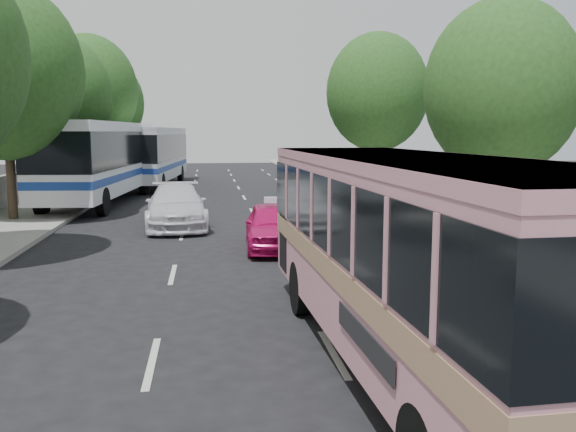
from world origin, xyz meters
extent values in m
plane|color=black|center=(0.00, 0.00, 0.00)|extent=(120.00, 120.00, 0.00)
cube|color=#9E998E|center=(-8.50, 20.00, 0.07)|extent=(4.00, 90.00, 0.15)
cube|color=#9E998E|center=(8.50, 20.00, 0.06)|extent=(4.00, 90.00, 0.12)
cube|color=#9E998E|center=(-10.30, 20.00, 0.90)|extent=(0.30, 90.00, 1.50)
cylinder|color=#38281E|center=(-8.70, 14.00, 1.90)|extent=(0.36, 0.36, 3.80)
ellipsoid|color=#26491A|center=(-8.70, 14.00, 5.90)|extent=(6.00, 6.00, 6.90)
sphere|color=#26491A|center=(-8.30, 13.70, 7.10)|extent=(3.90, 3.90, 3.90)
cylinder|color=#38281E|center=(-8.60, 22.00, 1.75)|extent=(0.36, 0.36, 3.50)
ellipsoid|color=#26491A|center=(-8.60, 22.00, 5.43)|extent=(5.52, 5.52, 6.35)
sphere|color=#26491A|center=(-8.20, 21.70, 6.53)|extent=(3.59, 3.59, 3.59)
cylinder|color=#38281E|center=(-8.50, 30.00, 2.00)|extent=(0.36, 0.36, 3.99)
ellipsoid|color=#26491A|center=(-8.50, 30.00, 6.20)|extent=(6.30, 6.30, 7.24)
sphere|color=#26491A|center=(-8.10, 29.70, 7.46)|extent=(4.09, 4.09, 4.09)
cylinder|color=#38281E|center=(-8.70, 38.00, 1.86)|extent=(0.36, 0.36, 3.72)
ellipsoid|color=#26491A|center=(-8.70, 38.00, 5.78)|extent=(5.88, 5.88, 6.76)
sphere|color=#26491A|center=(-8.30, 37.70, 6.96)|extent=(3.82, 3.82, 3.82)
cylinder|color=#38281E|center=(8.70, 8.00, 1.61)|extent=(0.36, 0.36, 3.23)
ellipsoid|color=#26491A|center=(8.70, 8.00, 5.01)|extent=(5.10, 5.10, 5.87)
sphere|color=#26491A|center=(9.10, 7.70, 6.04)|extent=(3.32, 3.31, 3.31)
cylinder|color=#38281E|center=(9.00, 24.00, 1.90)|extent=(0.36, 0.36, 3.80)
ellipsoid|color=#26491A|center=(9.00, 24.00, 5.90)|extent=(6.00, 6.00, 6.90)
sphere|color=#26491A|center=(9.40, 23.70, 7.10)|extent=(3.90, 3.90, 3.90)
cube|color=pink|center=(2.03, -2.72, 1.88)|extent=(2.87, 10.17, 2.70)
cube|color=#9E7A59|center=(2.03, -2.72, 1.56)|extent=(2.91, 10.19, 0.35)
cube|color=black|center=(2.03, -2.72, 2.37)|extent=(2.92, 10.20, 1.11)
cube|color=pink|center=(2.03, -2.72, 3.15)|extent=(2.89, 10.19, 0.16)
cylinder|color=black|center=(0.82, 0.26, 0.52)|extent=(0.34, 1.06, 1.05)
cylinder|color=black|center=(3.04, 0.34, 0.52)|extent=(0.34, 1.06, 1.05)
imported|color=#D41268|center=(1.00, 7.09, 0.71)|extent=(1.91, 4.27, 1.43)
imported|color=silver|center=(-2.17, 11.91, 0.79)|extent=(2.52, 5.56, 1.58)
cube|color=white|center=(-6.30, 20.17, 2.34)|extent=(4.07, 13.72, 3.44)
cube|color=black|center=(-6.30, 20.17, 2.76)|extent=(4.12, 13.76, 1.69)
cube|color=navy|center=(-6.30, 20.17, 1.46)|extent=(4.11, 13.74, 0.34)
cube|color=white|center=(-6.30, 20.17, 3.98)|extent=(4.09, 13.74, 0.16)
cylinder|color=black|center=(-7.20, 24.55, 0.62)|extent=(0.47, 1.27, 1.24)
cylinder|color=black|center=(-4.64, 24.32, 0.62)|extent=(0.47, 1.27, 1.24)
cylinder|color=black|center=(-8.00, 15.57, 0.62)|extent=(0.47, 1.27, 1.24)
cylinder|color=black|center=(-5.44, 15.34, 0.62)|extent=(0.47, 1.27, 1.24)
cube|color=silver|center=(-4.50, 29.76, 2.22)|extent=(3.88, 13.01, 3.26)
cube|color=black|center=(-4.50, 29.76, 2.62)|extent=(3.93, 13.05, 1.60)
cube|color=navy|center=(-4.50, 29.76, 1.39)|extent=(3.92, 13.04, 0.32)
cube|color=silver|center=(-4.50, 29.76, 3.77)|extent=(3.90, 13.03, 0.15)
cylinder|color=black|center=(-5.34, 33.91, 0.59)|extent=(0.45, 1.20, 1.18)
cylinder|color=black|center=(-2.92, 33.69, 0.59)|extent=(0.45, 1.20, 1.18)
cylinder|color=black|center=(-6.11, 25.40, 0.59)|extent=(0.45, 1.20, 1.18)
cylinder|color=black|center=(-3.70, 25.18, 0.59)|extent=(0.45, 1.20, 1.18)
cube|color=silver|center=(1.00, 7.09, 1.52)|extent=(0.56, 0.21, 0.18)
camera|label=1|loc=(-0.99, -11.33, 3.58)|focal=38.00mm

